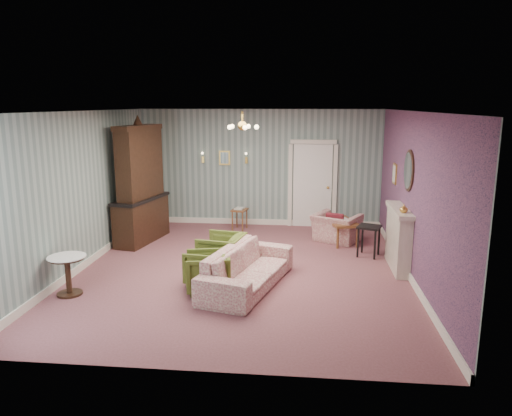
# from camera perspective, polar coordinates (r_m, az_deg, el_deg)

# --- Properties ---
(floor) EXTENTS (7.00, 7.00, 0.00)m
(floor) POSITION_cam_1_polar(r_m,az_deg,el_deg) (9.06, -1.52, -7.32)
(floor) COLOR #814B51
(floor) RESTS_ON ground
(ceiling) EXTENTS (7.00, 7.00, 0.00)m
(ceiling) POSITION_cam_1_polar(r_m,az_deg,el_deg) (8.54, -1.64, 11.34)
(ceiling) COLOR white
(ceiling) RESTS_ON ground
(wall_back) EXTENTS (6.00, 0.00, 6.00)m
(wall_back) POSITION_cam_1_polar(r_m,az_deg,el_deg) (12.12, 0.53, 4.73)
(wall_back) COLOR slate
(wall_back) RESTS_ON ground
(wall_front) EXTENTS (6.00, 0.00, 6.00)m
(wall_front) POSITION_cam_1_polar(r_m,az_deg,el_deg) (5.33, -6.38, -5.11)
(wall_front) COLOR slate
(wall_front) RESTS_ON ground
(wall_left) EXTENTS (0.00, 7.00, 7.00)m
(wall_left) POSITION_cam_1_polar(r_m,az_deg,el_deg) (9.54, -19.77, 1.96)
(wall_left) COLOR slate
(wall_left) RESTS_ON ground
(wall_right) EXTENTS (0.00, 7.00, 7.00)m
(wall_right) POSITION_cam_1_polar(r_m,az_deg,el_deg) (8.82, 18.14, 1.29)
(wall_right) COLOR slate
(wall_right) RESTS_ON ground
(wall_right_floral) EXTENTS (0.00, 7.00, 7.00)m
(wall_right_floral) POSITION_cam_1_polar(r_m,az_deg,el_deg) (8.82, 18.04, 1.29)
(wall_right_floral) COLOR #A45273
(wall_right_floral) RESTS_ON ground
(door) EXTENTS (1.12, 0.12, 2.16)m
(door) POSITION_cam_1_polar(r_m,az_deg,el_deg) (12.09, 6.66, 2.85)
(door) COLOR white
(door) RESTS_ON floor
(olive_chair_a) EXTENTS (0.79, 0.82, 0.72)m
(olive_chair_a) POSITION_cam_1_polar(r_m,az_deg,el_deg) (8.02, -5.72, -7.29)
(olive_chair_a) COLOR #515E20
(olive_chair_a) RESTS_ON floor
(olive_chair_b) EXTENTS (0.71, 0.75, 0.68)m
(olive_chair_b) POSITION_cam_1_polar(r_m,az_deg,el_deg) (8.36, -5.76, -6.59)
(olive_chair_b) COLOR #515E20
(olive_chair_b) RESTS_ON floor
(olive_chair_c) EXTENTS (0.83, 0.87, 0.77)m
(olive_chair_c) POSITION_cam_1_polar(r_m,az_deg,el_deg) (8.91, -4.09, -5.07)
(olive_chair_c) COLOR #515E20
(olive_chair_c) RESTS_ON floor
(sofa_chintz) EXTENTS (1.26, 2.38, 0.89)m
(sofa_chintz) POSITION_cam_1_polar(r_m,az_deg,el_deg) (8.14, -1.00, -6.30)
(sofa_chintz) COLOR #913A48
(sofa_chintz) RESTS_ON floor
(wingback_chair) EXTENTS (1.14, 1.01, 0.83)m
(wingback_chair) POSITION_cam_1_polar(r_m,az_deg,el_deg) (10.94, 9.49, -1.77)
(wingback_chair) COLOR #913A48
(wingback_chair) RESTS_ON floor
(dresser) EXTENTS (0.88, 1.72, 2.74)m
(dresser) POSITION_cam_1_polar(r_m,az_deg,el_deg) (10.92, -13.54, 3.13)
(dresser) COLOR black
(dresser) RESTS_ON floor
(fireplace) EXTENTS (0.30, 1.40, 1.16)m
(fireplace) POSITION_cam_1_polar(r_m,az_deg,el_deg) (9.37, 16.44, -3.46)
(fireplace) COLOR beige
(fireplace) RESTS_ON floor
(mantel_vase) EXTENTS (0.15, 0.15, 0.15)m
(mantel_vase) POSITION_cam_1_polar(r_m,az_deg,el_deg) (8.83, 17.03, -0.06)
(mantel_vase) COLOR gold
(mantel_vase) RESTS_ON fireplace
(oval_mirror) EXTENTS (0.04, 0.76, 0.84)m
(oval_mirror) POSITION_cam_1_polar(r_m,az_deg,el_deg) (9.14, 17.54, 4.23)
(oval_mirror) COLOR white
(oval_mirror) RESTS_ON wall_right
(framed_print) EXTENTS (0.04, 0.34, 0.42)m
(framed_print) POSITION_cam_1_polar(r_m,az_deg,el_deg) (10.49, 16.04, 3.90)
(framed_print) COLOR gold
(framed_print) RESTS_ON wall_right
(coffee_table) EXTENTS (0.80, 1.11, 0.51)m
(coffee_table) POSITION_cam_1_polar(r_m,az_deg,el_deg) (10.89, 9.97, -2.74)
(coffee_table) COLOR brown
(coffee_table) RESTS_ON floor
(side_table_black) EXTENTS (0.55, 0.55, 0.64)m
(side_table_black) POSITION_cam_1_polar(r_m,az_deg,el_deg) (10.01, 13.13, -3.83)
(side_table_black) COLOR black
(side_table_black) RESTS_ON floor
(pedestal_table) EXTENTS (0.70, 0.70, 0.66)m
(pedestal_table) POSITION_cam_1_polar(r_m,az_deg,el_deg) (8.40, -21.27, -7.42)
(pedestal_table) COLOR black
(pedestal_table) RESTS_ON floor
(nesting_table) EXTENTS (0.41, 0.48, 0.56)m
(nesting_table) POSITION_cam_1_polar(r_m,az_deg,el_deg) (11.84, -1.94, -1.23)
(nesting_table) COLOR brown
(nesting_table) RESTS_ON floor
(gilt_mirror_back) EXTENTS (0.28, 0.06, 0.36)m
(gilt_mirror_back) POSITION_cam_1_polar(r_m,az_deg,el_deg) (12.17, -3.73, 5.92)
(gilt_mirror_back) COLOR gold
(gilt_mirror_back) RESTS_ON wall_back
(sconce_left) EXTENTS (0.16, 0.12, 0.30)m
(sconce_left) POSITION_cam_1_polar(r_m,az_deg,el_deg) (12.25, -6.30, 5.91)
(sconce_left) COLOR gold
(sconce_left) RESTS_ON wall_back
(sconce_right) EXTENTS (0.16, 0.12, 0.30)m
(sconce_right) POSITION_cam_1_polar(r_m,az_deg,el_deg) (12.07, -1.16, 5.89)
(sconce_right) COLOR gold
(sconce_right) RESTS_ON wall_back
(chandelier) EXTENTS (0.56, 0.56, 0.36)m
(chandelier) POSITION_cam_1_polar(r_m,az_deg,el_deg) (8.55, -1.63, 9.53)
(chandelier) COLOR gold
(chandelier) RESTS_ON ceiling
(burgundy_cushion) EXTENTS (0.41, 0.28, 0.39)m
(burgundy_cushion) POSITION_cam_1_polar(r_m,az_deg,el_deg) (10.78, 9.28, -1.63)
(burgundy_cushion) COLOR maroon
(burgundy_cushion) RESTS_ON wingback_chair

